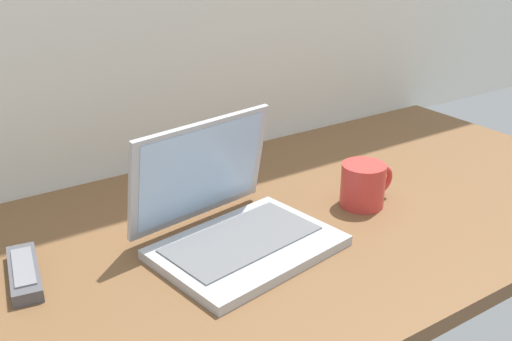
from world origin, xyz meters
The scene contains 4 objects.
desk centered at (0.00, 0.00, 0.01)m, with size 1.60×0.76×0.03m.
laptop centered at (-0.13, -0.02, 0.08)m, with size 0.34×0.31×0.22m.
coffee_mug centered at (0.18, -0.04, 0.08)m, with size 0.13×0.09×0.09m.
remote_control_near centered at (-0.47, 0.07, 0.04)m, with size 0.07×0.17×0.02m.
Camera 1 is at (-0.60, -0.81, 0.57)m, focal length 41.05 mm.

